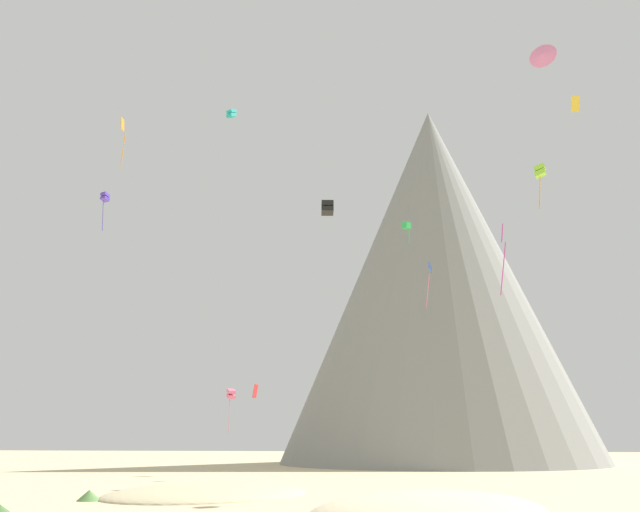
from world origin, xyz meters
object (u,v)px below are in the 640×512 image
bush_scatter_east (403,501)px  kite_black_mid (327,208)px  kite_pink_high (542,55)px  kite_green_high (406,226)px  kite_orange_high (123,132)px  kite_magenta_mid (503,246)px  kite_teal_high (231,114)px  kite_blue_mid (429,268)px  kite_rainbow_low (231,395)px  bush_mid_center (89,495)px  kite_indigo_high (105,198)px  kite_red_low (255,391)px  kite_lime_high (540,172)px  rock_massif (435,291)px  kite_gold_high (575,104)px

bush_scatter_east → kite_black_mid: size_ratio=1.87×
kite_pink_high → kite_green_high: 28.67m
kite_orange_high → kite_magenta_mid: kite_orange_high is taller
kite_teal_high → kite_blue_mid: (19.77, 11.66, -14.33)m
kite_green_high → kite_magenta_mid: kite_green_high is taller
kite_rainbow_low → kite_teal_high: (5.95, -25.85, 27.04)m
kite_magenta_mid → kite_pink_high: bearing=-60.3°
bush_scatter_east → bush_mid_center: 23.60m
bush_mid_center → kite_magenta_mid: size_ratio=0.32×
bush_scatter_east → kite_pink_high: kite_pink_high is taller
kite_indigo_high → kite_red_low: (18.48, 3.93, -23.30)m
bush_scatter_east → kite_blue_mid: (2.86, 24.03, 22.44)m
kite_red_low → kite_orange_high: bearing=-151.7°
kite_lime_high → kite_black_mid: kite_lime_high is taller
rock_massif → kite_magenta_mid: (3.84, -74.15, -10.79)m
kite_lime_high → bush_scatter_east: bearing=-29.2°
kite_black_mid → rock_massif: bearing=-106.7°
kite_rainbow_low → kite_red_low: 10.08m
kite_green_high → kite_orange_high: kite_orange_high is taller
kite_blue_mid → bush_mid_center: bearing=-50.8°
bush_scatter_east → kite_indigo_high: kite_indigo_high is taller
bush_scatter_east → kite_green_high: bearing=89.1°
kite_lime_high → kite_orange_high: 41.50m
kite_indigo_high → kite_pink_high: bearing=-3.5°
rock_massif → kite_pink_high: rock_massif is taller
kite_pink_high → kite_rainbow_low: 56.71m
kite_teal_high → kite_black_mid: size_ratio=0.93×
kite_pink_high → kite_rainbow_low: (-35.36, 36.07, -25.77)m
kite_pink_high → kite_rainbow_low: size_ratio=0.43×
kite_teal_high → kite_red_low: bearing=-55.7°
kite_pink_high → kite_magenta_mid: size_ratio=0.41×
kite_blue_mid → kite_black_mid: bearing=-23.8°
kite_indigo_high → kite_lime_high: 51.38m
rock_massif → kite_blue_mid: size_ratio=15.17×
kite_rainbow_low → kite_green_high: bearing=-62.8°
rock_massif → kite_green_high: size_ratio=30.16×
kite_indigo_high → kite_orange_high: (8.61, -15.47, 1.54)m
bush_scatter_east → kite_magenta_mid: 21.44m
kite_rainbow_low → kite_magenta_mid: size_ratio=0.95×
kite_gold_high → kite_lime_high: 7.17m
kite_indigo_high → kite_rainbow_low: bearing=65.6°
kite_pink_high → kite_lime_high: bearing=110.0°
kite_magenta_mid → kite_teal_high: bearing=117.4°
bush_scatter_east → kite_red_low: size_ratio=1.38×
kite_teal_high → kite_magenta_mid: 31.98m
kite_gold_high → kite_lime_high: (-2.67, 4.88, -4.53)m
kite_indigo_high → kite_blue_mid: size_ratio=0.94×
kite_black_mid → kite_lime_high: bearing=-158.0°
bush_scatter_east → kite_red_low: (-17.69, 29.55, 9.61)m
kite_rainbow_low → kite_indigo_high: size_ratio=1.14×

